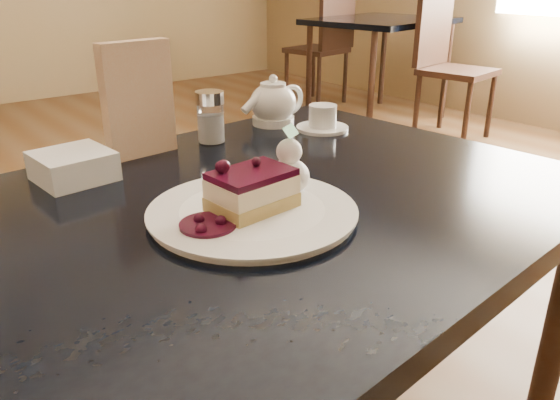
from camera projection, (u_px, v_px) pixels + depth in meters
main_table at (233, 251)px, 0.94m from camera, size 1.34×0.95×0.80m
dessert_plate at (253, 212)px, 0.87m from camera, size 0.33×0.33×0.01m
cheesecake_slice at (252, 190)px, 0.85m from camera, size 0.13×0.10×0.06m
whipped_cream at (289, 176)px, 0.92m from camera, size 0.07×0.07×0.06m
berry_sauce at (208, 225)px, 0.80m from camera, size 0.09×0.09×0.01m
tea_set at (283, 107)px, 1.36m from camera, size 0.24×0.24×0.11m
menu_card at (138, 100)px, 1.11m from camera, size 0.15×0.04×0.23m
sugar_shaker at (211, 117)px, 1.21m from camera, size 0.06×0.06×0.12m
napkin_stack at (73, 166)px, 1.01m from camera, size 0.14×0.14×0.05m
bg_table_far_right at (375, 109)px, 4.64m from camera, size 1.20×1.97×1.31m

